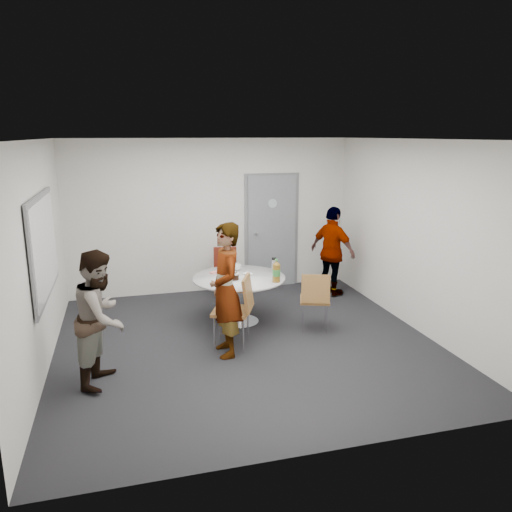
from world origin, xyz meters
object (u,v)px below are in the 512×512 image
object	(u,v)px
chair_near_left	(239,304)
person_left	(101,317)
whiteboard	(44,246)
person_main	(226,290)
table	(242,283)
person_right	(333,252)
chair_near_right	(315,296)
door	(272,231)
chair_far	(225,267)

from	to	relation	value
chair_near_left	person_left	size ratio (longest dim) A/B	0.64
whiteboard	chair_near_left	size ratio (longest dim) A/B	1.94
chair_near_left	person_main	size ratio (longest dim) A/B	0.57
table	person_right	size ratio (longest dim) A/B	0.87
whiteboard	chair_near_right	xyz separation A→B (m)	(3.50, -0.04, -0.92)
chair_near_left	person_main	xyz separation A→B (m)	(-0.20, -0.14, 0.25)
door	person_right	xyz separation A→B (m)	(0.85, -0.84, -0.24)
chair_far	table	bearing A→B (deg)	98.40
chair_near_left	person_left	bearing A→B (deg)	129.76
person_main	person_right	world-z (taller)	person_main
chair_far	person_left	xyz separation A→B (m)	(-1.96, -2.64, 0.24)
door	chair_far	bearing A→B (deg)	-155.18
chair_near_right	person_left	distance (m)	2.98
whiteboard	chair_near_left	world-z (taller)	whiteboard
chair_far	person_left	size ratio (longest dim) A/B	0.56
door	person_right	size ratio (longest dim) A/B	1.35
whiteboard	door	bearing A→B (deg)	32.66
chair_far	person_main	bearing A→B (deg)	87.75
person_left	person_right	bearing A→B (deg)	-41.02
person_right	door	bearing A→B (deg)	17.91
person_main	whiteboard	bearing A→B (deg)	-104.59
whiteboard	table	xyz separation A→B (m)	(2.58, 0.57, -0.83)
door	chair_far	distance (m)	1.17
chair_near_left	person_left	xyz separation A→B (m)	(-1.70, -0.50, 0.17)
chair_near_right	chair_far	distance (m)	2.09
whiteboard	person_left	xyz separation A→B (m)	(0.63, -0.80, -0.68)
chair_near_right	person_main	xyz separation A→B (m)	(-1.37, -0.40, 0.33)
whiteboard	person_main	xyz separation A→B (m)	(2.13, -0.44, -0.59)
table	person_left	distance (m)	2.38
chair_near_left	person_main	world-z (taller)	person_main
whiteboard	person_left	bearing A→B (deg)	-51.59
table	person_main	size ratio (longest dim) A/B	0.80
chair_near_left	chair_near_right	distance (m)	1.20
chair_near_right	person_right	world-z (taller)	person_right
whiteboard	person_left	world-z (taller)	whiteboard
whiteboard	person_right	size ratio (longest dim) A/B	1.21
chair_near_left	door	bearing A→B (deg)	-2.17
whiteboard	chair_far	bearing A→B (deg)	35.27
whiteboard	chair_near_right	distance (m)	3.62
table	chair_far	bearing A→B (deg)	89.13
door	whiteboard	distance (m)	4.25
whiteboard	chair_near_left	bearing A→B (deg)	-7.30
whiteboard	person_main	bearing A→B (deg)	-11.74
chair_far	person_right	world-z (taller)	person_right
chair_near_right	person_left	bearing A→B (deg)	-145.34
chair_far	person_main	distance (m)	2.35
table	whiteboard	bearing A→B (deg)	-167.60
chair_far	chair_near_left	bearing A→B (deg)	92.19
chair_far	person_main	size ratio (longest dim) A/B	0.51
chair_far	person_left	world-z (taller)	person_left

